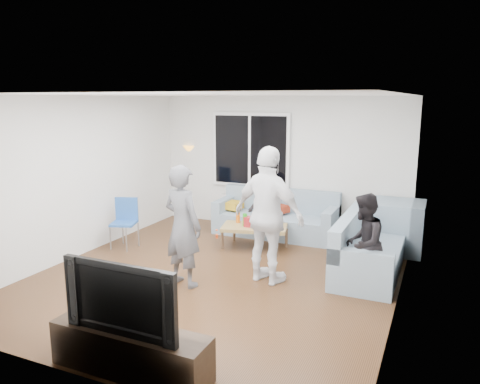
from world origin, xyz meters
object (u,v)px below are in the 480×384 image
at_px(side_chair, 124,224).
at_px(player_left, 183,226).
at_px(tv_console, 131,351).
at_px(television, 128,295).
at_px(sofa_right_section, 371,245).
at_px(player_right, 269,216).
at_px(spectator_right, 363,243).
at_px(spectator_back, 265,206).
at_px(coffee_table, 254,237).
at_px(floor_lamp, 191,182).
at_px(sofa_back_section, 275,213).

relative_size(side_chair, player_left, 0.51).
distance_m(tv_console, television, 0.56).
xyz_separation_m(sofa_right_section, tv_console, (-1.67, -3.54, -0.20)).
height_order(sofa_right_section, tv_console, sofa_right_section).
distance_m(player_right, spectator_right, 1.31).
xyz_separation_m(spectator_back, television, (0.48, -4.80, 0.23)).
xyz_separation_m(coffee_table, floor_lamp, (-2.07, 1.44, 0.58)).
distance_m(player_left, tv_console, 2.21).
bearing_deg(spectator_right, television, -26.64).
height_order(player_right, tv_console, player_right).
bearing_deg(floor_lamp, spectator_back, -15.46).
distance_m(sofa_back_section, coffee_table, 0.91).
distance_m(sofa_right_section, player_left, 2.79).
relative_size(player_left, player_right, 0.88).
bearing_deg(floor_lamp, tv_console, -65.77).
bearing_deg(coffee_table, sofa_right_section, -10.01).
height_order(floor_lamp, player_left, player_left).
height_order(floor_lamp, television, floor_lamp).
bearing_deg(sofa_back_section, spectator_back, 172.08).
xyz_separation_m(sofa_back_section, television, (0.26, -4.77, 0.36)).
relative_size(sofa_right_section, player_left, 1.18).
bearing_deg(player_left, spectator_right, -147.26).
distance_m(coffee_table, side_chair, 2.27).
relative_size(sofa_back_section, player_left, 1.36).
bearing_deg(player_left, side_chair, -14.95).
bearing_deg(television, player_left, 107.24).
bearing_deg(side_chair, player_right, -27.44).
bearing_deg(floor_lamp, player_left, -61.84).
bearing_deg(spectator_back, player_left, -92.85).
bearing_deg(spectator_right, floor_lamp, -117.70).
height_order(sofa_back_section, television, television).
distance_m(side_chair, tv_console, 3.85).
xyz_separation_m(tv_console, television, (-0.00, 0.00, 0.56)).
xyz_separation_m(coffee_table, player_right, (0.74, -1.30, 0.76)).
height_order(side_chair, player_right, player_right).
bearing_deg(player_right, tv_console, 97.24).
bearing_deg(sofa_back_section, coffee_table, -94.62).
xyz_separation_m(spectator_back, tv_console, (0.48, -4.80, -0.33)).
xyz_separation_m(sofa_right_section, player_right, (-1.26, -0.95, 0.54)).
bearing_deg(tv_console, player_right, 81.08).
distance_m(spectator_right, television, 3.27).
xyz_separation_m(sofa_right_section, television, (-1.67, -3.54, 0.36)).
xyz_separation_m(sofa_right_section, spectator_back, (-2.15, 1.26, 0.13)).
xyz_separation_m(sofa_back_section, spectator_back, (-0.22, 0.03, 0.13)).
height_order(side_chair, spectator_back, spectator_back).
height_order(sofa_back_section, coffee_table, sofa_back_section).
xyz_separation_m(player_left, player_right, (1.04, 0.57, 0.12)).
bearing_deg(coffee_table, player_right, -60.44).
distance_m(coffee_table, tv_console, 3.91).
bearing_deg(spectator_right, side_chair, -88.54).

